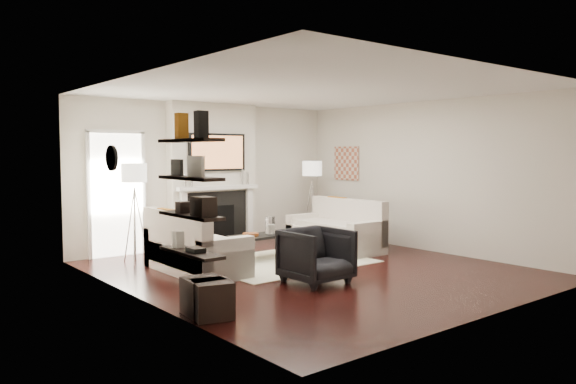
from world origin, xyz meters
TOP-DOWN VIEW (x-y plane):
  - room_envelope at (0.00, 0.00)m, footprint 6.00×6.00m
  - chimney_breast at (0.00, 2.88)m, footprint 1.80×0.25m
  - fireplace_surround at (0.00, 2.74)m, footprint 1.30×0.02m
  - firebox at (0.00, 2.73)m, footprint 0.75×0.02m
  - mantel_pilaster_l at (-0.72, 2.71)m, footprint 0.12×0.08m
  - mantel_pilaster_r at (0.72, 2.71)m, footprint 0.12×0.08m
  - mantel_shelf at (0.00, 2.69)m, footprint 1.70×0.18m
  - tv_body at (0.00, 2.71)m, footprint 1.20×0.06m
  - tv_screen at (0.00, 2.68)m, footprint 1.10×0.00m
  - candlestick_l_tall at (-0.55, 2.70)m, footprint 0.04×0.04m
  - candlestick_l_short at (-0.68, 2.70)m, footprint 0.04×0.04m
  - candlestick_r_tall at (0.55, 2.70)m, footprint 0.04×0.04m
  - candlestick_r_short at (0.68, 2.70)m, footprint 0.04×0.04m
  - hallway_panel at (-1.85, 2.98)m, footprint 0.90×0.02m
  - door_trim_l at (-2.33, 2.96)m, footprint 0.06×0.06m
  - door_trim_r at (-1.37, 2.96)m, footprint 0.06×0.06m
  - door_trim_top at (-1.85, 2.96)m, footprint 1.02×0.06m
  - rug at (0.03, 0.75)m, footprint 2.60×2.00m
  - loveseat_left_base at (-1.43, 0.99)m, footprint 0.85×1.80m
  - loveseat_left_back at (-1.77, 0.99)m, footprint 0.18×1.80m
  - loveseat_left_arm_n at (-1.43, 0.18)m, footprint 0.85×0.18m
  - loveseat_left_arm_s at (-1.43, 1.80)m, footprint 0.85×0.18m
  - loveseat_left_cushion at (-1.38, 0.99)m, footprint 0.63×1.44m
  - pillow_left_orange at (-1.77, 1.29)m, footprint 0.10×0.42m
  - pillow_left_charcoal at (-1.77, 0.69)m, footprint 0.10×0.40m
  - loveseat_right_base at (1.44, 1.03)m, footprint 0.85×1.80m
  - loveseat_right_back at (1.77, 1.03)m, footprint 0.18×1.80m
  - loveseat_right_arm_n at (1.44, 0.22)m, footprint 0.85×0.18m
  - loveseat_right_arm_s at (1.44, 1.84)m, footprint 0.85×0.18m
  - loveseat_right_cushion at (1.39, 1.03)m, footprint 0.63×1.44m
  - pillow_right_orange at (1.77, 1.33)m, footprint 0.10×0.42m
  - pillow_right_charcoal at (1.77, 0.73)m, footprint 0.10×0.40m
  - coffee_table at (-0.10, 1.13)m, footprint 1.10×0.55m
  - coffee_leg_nw at (-0.60, 0.91)m, footprint 0.02×0.02m
  - coffee_leg_ne at (0.40, 0.91)m, footprint 0.02×0.02m
  - coffee_leg_sw at (-0.60, 1.35)m, footprint 0.02×0.02m
  - coffee_leg_se at (0.40, 1.35)m, footprint 0.02×0.02m
  - hurricane_glass at (0.05, 1.13)m, footprint 0.17×0.17m
  - hurricane_candle at (0.05, 1.13)m, footprint 0.11×0.11m
  - copper_bowl at (-0.35, 1.13)m, footprint 0.26×0.26m
  - armchair at (-0.52, -0.66)m, footprint 0.80×0.75m
  - lamp_left_post at (-1.85, 2.23)m, footprint 0.02×0.02m
  - lamp_left_shade at (-1.85, 2.23)m, footprint 0.40×0.40m
  - lamp_left_leg_a at (-1.74, 2.23)m, footprint 0.25×0.02m
  - lamp_left_leg_b at (-1.91, 2.33)m, footprint 0.14×0.22m
  - lamp_left_leg_c at (-1.91, 2.14)m, footprint 0.14×0.22m
  - lamp_right_post at (2.05, 2.36)m, footprint 0.02×0.02m
  - lamp_right_shade at (2.05, 2.36)m, footprint 0.40×0.40m
  - lamp_right_leg_a at (2.16, 2.36)m, footprint 0.25×0.02m
  - lamp_right_leg_b at (2.00, 2.46)m, footprint 0.14×0.22m
  - lamp_right_leg_c at (1.99, 2.27)m, footprint 0.14×0.22m
  - console_top at (2.57, 1.87)m, footprint 0.35×1.20m
  - console_leg_n at (2.57, 1.32)m, footprint 0.30×0.04m
  - console_leg_s at (2.57, 2.42)m, footprint 0.30×0.04m
  - wall_art at (2.73, 2.05)m, footprint 0.03×0.70m
  - shelf_bottom at (-2.62, -1.00)m, footprint 0.25×1.00m
  - shelf_lower at (-2.62, -1.00)m, footprint 0.25×1.00m
  - shelf_upper at (-2.62, -1.00)m, footprint 0.25×1.00m
  - shelf_top at (-2.62, -1.00)m, footprint 0.25×1.00m
  - decor_magfile_a at (-2.62, -1.24)m, footprint 0.12×0.10m
  - decor_magfile_b at (-2.62, -0.82)m, footprint 0.12×0.10m
  - decor_frame_a at (-2.62, -1.12)m, footprint 0.04×0.30m
  - decor_frame_b at (-2.62, -0.70)m, footprint 0.04×0.22m
  - decor_wine_rack at (-2.62, -1.27)m, footprint 0.18×0.25m
  - decor_box_small at (-2.62, -0.85)m, footprint 0.15×0.12m
  - decor_books at (-2.62, -1.10)m, footprint 0.14×0.20m
  - decor_box_tall at (-2.62, -0.71)m, footprint 0.10×0.10m
  - clock_rim at (-2.73, 0.90)m, footprint 0.04×0.34m
  - clock_face at (-2.71, 0.90)m, footprint 0.01×0.29m
  - ottoman_near at (-2.47, -0.99)m, footprint 0.44×0.44m
  - ottoman_far at (-2.47, -1.18)m, footprint 0.49×0.49m

SIDE VIEW (x-z plane):
  - rug at x=0.03m, z-range 0.00..0.01m
  - coffee_leg_nw at x=-0.60m, z-range 0.00..0.38m
  - coffee_leg_ne at x=0.40m, z-range 0.00..0.38m
  - coffee_leg_sw at x=-0.60m, z-range 0.00..0.38m
  - coffee_leg_se at x=0.40m, z-range 0.00..0.38m
  - ottoman_near at x=-2.47m, z-range 0.00..0.40m
  - ottoman_far at x=-2.47m, z-range 0.00..0.40m
  - loveseat_left_base at x=-1.43m, z-range 0.00..0.42m
  - loveseat_right_base at x=1.44m, z-range 0.00..0.42m
  - loveseat_left_arm_n at x=-1.43m, z-range 0.00..0.60m
  - loveseat_left_arm_s at x=-1.43m, z-range 0.00..0.60m
  - loveseat_right_arm_n at x=1.44m, z-range 0.00..0.60m
  - loveseat_right_arm_s at x=1.44m, z-range 0.00..0.60m
  - console_leg_n at x=2.57m, z-range 0.00..0.71m
  - console_leg_s at x=2.57m, z-range 0.00..0.71m
  - coffee_table at x=-0.10m, z-range 0.38..0.42m
  - armchair at x=-0.52m, z-range 0.00..0.82m
  - copper_bowl at x=-0.35m, z-range 0.42..0.47m
  - firebox at x=0.00m, z-range 0.12..0.78m
  - loveseat_left_cushion at x=-1.38m, z-range 0.42..0.52m
  - loveseat_right_cushion at x=1.39m, z-range 0.42..0.52m
  - hurricane_candle at x=0.05m, z-range 0.41..0.58m
  - fireplace_surround at x=0.00m, z-range 0.00..1.04m
  - loveseat_left_back at x=-1.77m, z-range 0.13..0.93m
  - loveseat_right_back at x=1.77m, z-range 0.13..0.93m
  - mantel_pilaster_l at x=-0.72m, z-range 0.00..1.10m
  - mantel_pilaster_r at x=0.72m, z-range 0.00..1.10m
  - hurricane_glass at x=0.05m, z-range 0.41..0.71m
  - lamp_left_leg_a at x=-1.74m, z-range -0.02..1.22m
  - lamp_left_leg_b at x=-1.91m, z-range -0.02..1.22m
  - lamp_left_leg_c at x=-1.91m, z-range -0.02..1.22m
  - lamp_right_leg_a at x=2.16m, z-range -0.02..1.22m
  - lamp_right_leg_b at x=2.00m, z-range -0.02..1.22m
  - lamp_right_leg_c at x=1.99m, z-range -0.02..1.22m
  - lamp_left_post at x=-1.85m, z-range 0.00..1.20m
  - lamp_right_post at x=2.05m, z-range 0.00..1.20m
  - shelf_bottom at x=-2.62m, z-range 0.68..0.72m
  - pillow_left_charcoal at x=-1.77m, z-range 0.52..0.92m
  - pillow_right_charcoal at x=1.77m, z-range 0.52..0.92m
  - pillow_left_orange at x=-1.77m, z-range 0.52..0.94m
  - pillow_right_orange at x=1.77m, z-range 0.52..0.94m
  - console_top at x=2.57m, z-range 0.71..0.75m
  - decor_books at x=-2.62m, z-range 0.72..0.77m
  - decor_box_tall at x=-2.62m, z-range 0.72..0.90m
  - door_trim_l at x=-2.33m, z-range -0.03..2.13m
  - door_trim_r at x=-1.37m, z-range -0.03..2.13m
  - hallway_panel at x=-1.85m, z-range 0.00..2.10m
  - shelf_lower at x=-2.62m, z-range 1.08..1.12m
  - mantel_shelf at x=0.00m, z-range 1.09..1.16m
  - decor_box_small at x=-2.62m, z-range 1.12..1.24m
  - decor_wine_rack at x=-2.62m, z-range 1.12..1.32m
  - candlestick_l_short at x=-0.68m, z-range 1.15..1.40m
  - candlestick_r_short at x=0.68m, z-range 1.15..1.40m
  - candlestick_l_tall at x=-0.55m, z-range 1.16..1.45m
  - candlestick_r_tall at x=0.55m, z-range 1.16..1.45m
  - room_envelope at x=0.00m, z-range -1.65..4.35m
  - chimney_breast at x=0.00m, z-range 0.00..2.70m
  - lamp_left_shade at x=-1.85m, z-range 1.30..1.60m
  - lamp_right_shade at x=2.05m, z-range 1.30..1.60m
  - shelf_upper at x=-2.62m, z-range 1.48..1.52m
  - wall_art at x=2.73m, z-range 1.20..1.90m
  - decor_frame_b at x=-2.62m, z-range 1.52..1.70m
  - decor_frame_a at x=-2.62m, z-range 1.52..1.74m
  - clock_rim at x=-2.73m, z-range 1.53..1.87m
  - clock_face at x=-2.71m, z-range 1.55..1.84m
  - tv_screen at x=0.00m, z-range 1.47..2.09m
  - tv_body at x=0.00m, z-range 1.43..2.13m
  - shelf_top at x=-2.62m, z-range 1.88..1.92m
  - decor_magfile_a at x=-2.62m, z-range 1.92..2.20m
  - decor_magfile_b at x=-2.62m, z-range 1.92..2.20m
  - door_trim_top at x=-1.85m, z-range 2.10..2.16m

